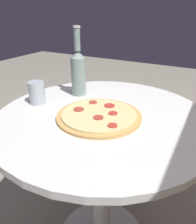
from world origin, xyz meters
name	(u,v)px	position (x,y,z in m)	size (l,w,h in m)	color
table	(102,153)	(0.00, 0.00, 0.55)	(0.83, 0.83, 0.74)	silver
pizza	(98,115)	(0.03, 0.00, 0.75)	(0.32, 0.32, 0.02)	tan
beer_bottle	(78,71)	(-0.13, -0.20, 0.85)	(0.07, 0.07, 0.30)	gray
drinking_glass	(37,93)	(0.04, -0.29, 0.79)	(0.07, 0.07, 0.09)	#ADBCC6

